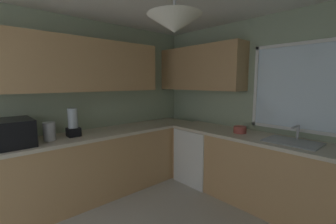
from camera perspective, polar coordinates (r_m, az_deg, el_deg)
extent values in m
cube|color=#9EAD8E|center=(3.35, 24.32, 0.98)|extent=(3.82, 0.06, 2.46)
cube|color=#9EAD8E|center=(3.47, -20.33, 1.39)|extent=(0.06, 3.63, 2.46)
cube|color=silver|center=(3.15, 31.75, 5.36)|extent=(1.19, 0.02, 1.01)
cube|color=white|center=(3.17, 32.38, 14.81)|extent=(1.27, 0.04, 0.04)
cube|color=white|center=(3.19, 31.04, -4.04)|extent=(1.27, 0.04, 0.04)
cube|color=white|center=(3.37, 21.59, 6.03)|extent=(0.04, 0.04, 1.09)
cube|color=tan|center=(3.22, -22.89, 11.03)|extent=(0.32, 2.46, 0.70)
cube|color=tan|center=(3.75, 8.10, 10.97)|extent=(1.55, 0.32, 0.70)
cone|color=silver|center=(1.90, 1.69, 21.64)|extent=(0.44, 0.44, 0.14)
cube|color=tan|center=(3.35, -17.46, -12.85)|extent=(0.62, 3.21, 0.85)
cube|color=beige|center=(3.22, -17.78, -5.39)|extent=(0.65, 3.24, 0.04)
cube|color=tan|center=(3.16, 24.52, -14.47)|extent=(2.88, 0.62, 0.85)
cube|color=beige|center=(3.02, 24.99, -6.59)|extent=(2.91, 0.65, 0.04)
cube|color=white|center=(3.67, 8.23, -10.79)|extent=(0.60, 0.60, 0.85)
cube|color=black|center=(2.94, -34.80, -4.32)|extent=(0.48, 0.36, 0.29)
cylinder|color=#B7B7BC|center=(2.99, -28.08, -4.39)|extent=(0.13, 0.13, 0.22)
cube|color=#9EA0A5|center=(2.94, 29.20, -6.77)|extent=(0.57, 0.40, 0.02)
cylinder|color=#B7B7BC|center=(3.07, 30.28, -4.61)|extent=(0.03, 0.03, 0.18)
cylinder|color=#B7B7BC|center=(2.96, 29.80, -3.32)|extent=(0.02, 0.20, 0.02)
cylinder|color=#B74C42|center=(3.19, 17.94, -4.32)|extent=(0.17, 0.17, 0.09)
cube|color=black|center=(3.10, -23.02, -4.73)|extent=(0.15, 0.15, 0.11)
cylinder|color=#B2BCC6|center=(3.07, -23.20, -1.44)|extent=(0.12, 0.12, 0.25)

